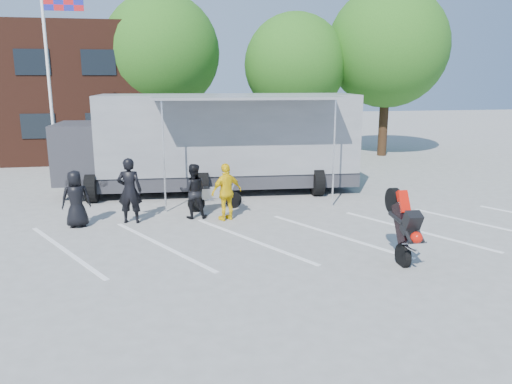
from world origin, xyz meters
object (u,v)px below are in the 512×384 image
object	(u,v)px
flagpole	(54,58)
stunt_bike_rider	(391,257)
spectator_leather_b	(130,191)
spectator_leather_c	(193,191)
transporter_truck	(217,192)
parked_motorcycle	(215,210)
tree_left	(162,53)
spectator_leather_a	(76,199)
tree_mid	(295,65)
spectator_hivis	(227,192)
tree_right	(388,47)

from	to	relation	value
flagpole	stunt_bike_rider	world-z (taller)	flagpole
spectator_leather_b	spectator_leather_c	size ratio (longest dim) A/B	1.16
transporter_truck	parked_motorcycle	distance (m)	2.72
tree_left	spectator_leather_a	bearing A→B (deg)	-101.50
tree_mid	parked_motorcycle	size ratio (longest dim) A/B	4.08
tree_left	parked_motorcycle	bearing A→B (deg)	-82.41
stunt_bike_rider	transporter_truck	bearing A→B (deg)	113.42
tree_left	tree_mid	size ratio (longest dim) A/B	1.13
spectator_hivis	transporter_truck	bearing A→B (deg)	-115.86
tree_left	spectator_leather_c	distance (m)	13.41
transporter_truck	stunt_bike_rider	bearing A→B (deg)	-63.30
spectator_leather_c	transporter_truck	bearing A→B (deg)	-104.60
flagpole	transporter_truck	distance (m)	8.48
flagpole	tree_mid	size ratio (longest dim) A/B	1.04
stunt_bike_rider	spectator_leather_b	world-z (taller)	spectator_leather_b
flagpole	stunt_bike_rider	size ratio (longest dim) A/B	4.17
transporter_truck	spectator_leather_a	size ratio (longest dim) A/B	6.87
flagpole	tree_right	xyz separation A→B (m)	(16.24, 4.50, 0.82)
parked_motorcycle	spectator_leather_a	xyz separation A→B (m)	(-4.18, -1.19, 0.84)
flagpole	stunt_bike_rider	distance (m)	15.39
spectator_leather_b	spectator_hivis	size ratio (longest dim) A/B	1.12
stunt_bike_rider	spectator_leather_a	world-z (taller)	spectator_leather_a
flagpole	tree_mid	xyz separation A→B (m)	(11.24, 5.00, -0.11)
flagpole	tree_right	size ratio (longest dim) A/B	0.88
tree_mid	stunt_bike_rider	distance (m)	16.73
tree_left	spectator_leather_c	size ratio (longest dim) A/B	5.04
flagpole	spectator_leather_a	world-z (taller)	flagpole
tree_mid	flagpole	bearing A→B (deg)	-156.03
stunt_bike_rider	spectator_leather_b	distance (m)	7.76
flagpole	spectator_hivis	world-z (taller)	flagpole
parked_motorcycle	transporter_truck	bearing A→B (deg)	-19.07
tree_right	transporter_truck	size ratio (longest dim) A/B	0.79
flagpole	parked_motorcycle	distance (m)	9.56
tree_left	tree_right	world-z (taller)	tree_right
spectator_leather_b	tree_right	bearing A→B (deg)	-130.38
tree_left	spectator_leather_a	size ratio (longest dim) A/B	5.13
tree_right	spectator_leather_a	xyz separation A→B (m)	(-14.62, -11.37, -5.03)
tree_left	stunt_bike_rider	size ratio (longest dim) A/B	4.50
tree_left	tree_mid	distance (m)	7.10
stunt_bike_rider	spectator_leather_a	size ratio (longest dim) A/B	1.14
tree_mid	tree_left	bearing A→B (deg)	171.87
tree_mid	tree_right	xyz separation A→B (m)	(5.00, -0.50, 0.93)
stunt_bike_rider	spectator_leather_b	xyz separation A→B (m)	(-6.46, 4.19, 0.99)
flagpole	stunt_bike_rider	xyz separation A→B (m)	(9.61, -10.90, -5.05)
flagpole	tree_right	distance (m)	16.88
tree_left	parked_motorcycle	size ratio (longest dim) A/B	4.59
tree_right	tree_mid	bearing A→B (deg)	174.29
tree_right	parked_motorcycle	xyz separation A→B (m)	(-10.44, -10.18, -5.88)
flagpole	spectator_leather_c	xyz separation A→B (m)	(5.05, -6.53, -4.20)
transporter_truck	spectator_leather_b	distance (m)	4.87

